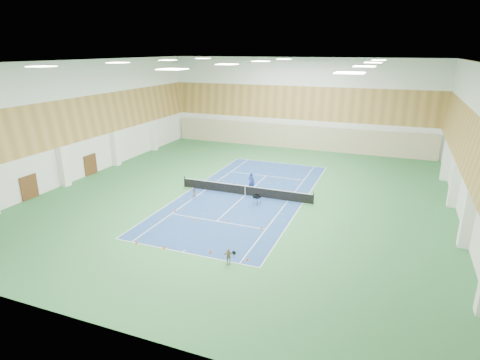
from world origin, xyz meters
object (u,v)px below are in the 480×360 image
Objects in this scene: child_apron at (228,256)px; ball_cart at (257,200)px; coach at (252,182)px; tennis_net at (245,190)px; child_court at (194,194)px.

child_apron reaches higher than ball_cart.
ball_cart is at bearing 131.38° from coach.
child_apron is 10.44m from ball_cart.
tennis_net is 13.65× the size of ball_cart.
tennis_net reaches higher than child_court.
tennis_net reaches higher than ball_cart.
coach reaches higher than tennis_net.
child_apron is (7.40, -9.49, 0.02)m from child_court.
tennis_net reaches higher than child_apron.
coach is (0.18, 1.23, 0.41)m from tennis_net.
child_apron reaches higher than child_court.
tennis_net is 12.62m from child_apron.
tennis_net is 1.31m from coach.
child_apron is (3.46, -12.14, -0.01)m from tennis_net.
child_apron is at bearing -68.27° from ball_cart.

